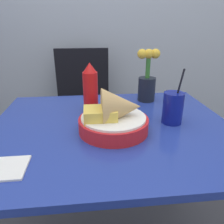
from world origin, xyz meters
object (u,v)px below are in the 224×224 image
Objects in this scene: chair_far_window at (83,100)px; flower_vase at (147,80)px; food_basket at (115,117)px; drink_cup at (173,109)px; ketchup_bottle at (90,88)px.

flower_vase is at bearing -60.54° from chair_far_window.
food_basket is 1.14× the size of drink_cup.
food_basket is at bearing -81.44° from chair_far_window.
chair_far_window is at bearing 113.06° from drink_cup.
drink_cup is (0.23, 0.04, 0.00)m from food_basket.
ketchup_bottle is at bearing -85.55° from chair_far_window.
drink_cup is 0.87× the size of flower_vase.
food_basket is at bearing -121.84° from flower_vase.
ketchup_bottle is (-0.08, 0.21, 0.05)m from food_basket.
ketchup_bottle is 0.97× the size of drink_cup.
drink_cup is 0.28m from flower_vase.
chair_far_window is at bearing 98.56° from food_basket.
food_basket is at bearing -69.01° from ketchup_bottle.
ketchup_bottle is 0.84× the size of flower_vase.
food_basket is 0.37m from flower_vase.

